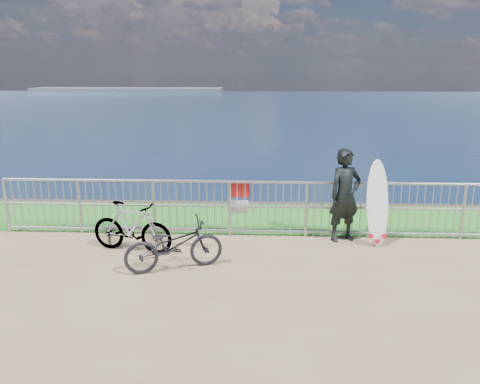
# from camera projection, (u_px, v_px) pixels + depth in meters

# --- Properties ---
(grass_strip) EXTENTS (120.00, 120.00, 0.00)m
(grass_strip) POSITION_uv_depth(u_px,v_px,m) (256.00, 218.00, 10.36)
(grass_strip) COLOR #237921
(grass_strip) RESTS_ON ground
(seascape) EXTENTS (260.00, 260.00, 5.00)m
(seascape) POSITION_uv_depth(u_px,v_px,m) (129.00, 92.00, 153.27)
(seascape) COLOR brown
(seascape) RESTS_ON ground
(railing) EXTENTS (10.06, 0.10, 1.13)m
(railing) POSITION_uv_depth(u_px,v_px,m) (256.00, 208.00, 9.16)
(railing) COLOR #97999F
(railing) RESTS_ON ground
(surfer) EXTENTS (0.77, 0.65, 1.78)m
(surfer) POSITION_uv_depth(u_px,v_px,m) (345.00, 195.00, 8.85)
(surfer) COLOR black
(surfer) RESTS_ON ground
(surfboard) EXTENTS (0.47, 0.43, 1.62)m
(surfboard) POSITION_uv_depth(u_px,v_px,m) (377.00, 206.00, 8.66)
(surfboard) COLOR silver
(surfboard) RESTS_ON ground
(bicycle_near) EXTENTS (1.72, 1.13, 0.85)m
(bicycle_near) POSITION_uv_depth(u_px,v_px,m) (174.00, 245.00, 7.64)
(bicycle_near) COLOR black
(bicycle_near) RESTS_ON ground
(bicycle_far) EXTENTS (1.61, 0.78, 0.93)m
(bicycle_far) POSITION_uv_depth(u_px,v_px,m) (132.00, 227.00, 8.39)
(bicycle_far) COLOR black
(bicycle_far) RESTS_ON ground
(bike_rack) EXTENTS (1.86, 0.05, 0.39)m
(bike_rack) POSITION_uv_depth(u_px,v_px,m) (153.00, 230.00, 8.65)
(bike_rack) COLOR #97999F
(bike_rack) RESTS_ON ground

